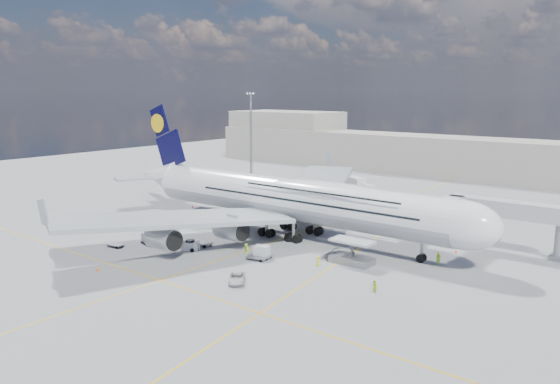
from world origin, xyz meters
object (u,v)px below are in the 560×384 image
Objects in this scene: service_van at (237,278)px; crew_wing at (167,242)px; dolly_nose_far at (257,257)px; cone_wing_right_outer at (98,269)px; airliner at (292,198)px; dolly_row_c at (148,238)px; baggage_tug at (190,246)px; crew_tug at (246,248)px; crew_loader at (374,287)px; cone_wing_right_inner at (159,240)px; catering_truck_outer at (359,187)px; jet_bridge at (480,210)px; dolly_row_b at (201,244)px; catering_truck_inner at (341,208)px; cone_nose at (456,251)px; dolly_nose_near at (262,251)px; cone_tail at (192,207)px; crew_van at (318,261)px; cone_wing_left_outer at (307,199)px; crew_nose at (438,258)px; cone_wing_left_inner at (259,213)px; cargo_loader at (351,255)px; dolly_back at (164,223)px; dolly_row_a at (115,245)px; light_mast at (251,138)px.

service_van is 2.42× the size of crew_wing.
dolly_nose_far is 23.51m from cone_wing_right_outer.
dolly_row_c is (-16.38, -19.16, -5.92)m from airliner.
baggage_tug is 9.46m from crew_tug.
crew_loader is 2.91× the size of cone_wing_right_inner.
catering_truck_outer is at bearing 67.66° from service_van.
jet_bridge is 10.84× the size of crew_loader.
catering_truck_inner is (6.78, 33.28, 1.38)m from dolly_row_b.
dolly_nose_far is 32.14m from cone_nose.
catering_truck_outer is 13.17× the size of cone_wing_right_outer.
dolly_nose_near reaches higher than cone_tail.
cone_wing_left_outer is (-30.00, 39.44, -0.54)m from crew_van.
crew_van is 29.99m from cone_wing_right_inner.
baggage_tug reaches higher than service_van.
cone_wing_right_inner is (-20.23, -3.68, -0.79)m from dolly_nose_near.
crew_wing is at bearing -168.48° from crew_nose.
cone_tail is (-15.67, -4.44, -0.03)m from cone_wing_left_inner.
cone_wing_left_inner is (-25.01, 33.95, -0.34)m from service_van.
dolly_nose_far is (-25.30, -25.55, -6.48)m from jet_bridge.
dolly_nose_near is 5.85× the size of cone_wing_left_inner.
crew_wing is 13.95m from crew_tug.
cone_tail is (-57.31, 21.41, -0.61)m from crew_loader.
cargo_loader is 4.58× the size of crew_wing.
cone_wing_left_outer is (-33.14, 35.17, -1.00)m from cargo_loader.
dolly_row_b is 2.09× the size of crew_wing.
dolly_row_b is at bearing -78.67° from cone_wing_left_outer.
dolly_back is 1.59× the size of crew_nose.
crew_nose is 3.34× the size of cone_wing_right_inner.
cone_wing_right_outer is (5.91, -13.79, -0.64)m from dolly_row_c.
dolly_row_b is 0.86× the size of service_van.
catering_truck_inner is (17.90, 42.47, 1.44)m from dolly_row_a.
cone_wing_right_outer is at bearing -84.28° from cone_wing_left_outer.
dolly_nose_far is 31.94m from cone_wing_left_inner.
dolly_back is 29.65m from dolly_nose_far.
catering_truck_outer is (-8.74, 22.15, 0.35)m from catering_truck_inner.
dolly_back is at bearing -160.17° from jet_bridge.
crew_nose is (67.44, -34.47, -12.21)m from light_mast.
light_mast reaches higher than dolly_row_c.
jet_bridge is 29.82× the size of cone_wing_right_outer.
crew_van is (53.68, -46.38, -12.41)m from light_mast.
crew_nose is (27.18, 0.53, -5.87)m from airliner.
service_van is at bearing -7.54° from dolly_row_c.
dolly_back is 15.80m from cone_tail.
dolly_nose_far is at bearing -164.11° from crew_loader.
cone_wing_right_outer is at bearing -135.10° from crew_loader.
light_mast is at bearing 91.22° from service_van.
catering_truck_outer is 57.19m from crew_van.
crew_nose reaches higher than service_van.
cargo_loader is at bearing -5.52° from dolly_back.
crew_tug is at bearing -58.95° from crew_wing.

